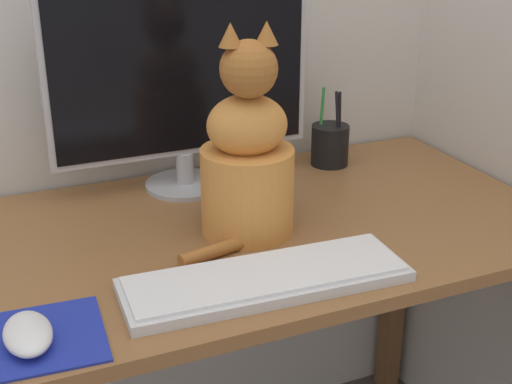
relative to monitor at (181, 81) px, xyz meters
name	(u,v)px	position (x,y,z in m)	size (l,w,h in m)	color
desk	(240,279)	(0.03, -0.23, -0.34)	(1.21, 0.65, 0.74)	brown
monitor	(181,81)	(0.00, 0.00, 0.00)	(0.55, 0.17, 0.43)	#B2B2B7
keyboard	(266,279)	(-0.01, -0.44, -0.22)	(0.47, 0.17, 0.02)	silver
mousepad_left	(33,340)	(-0.37, -0.46, -0.23)	(0.21, 0.18, 0.00)	#1E2D9E
computer_mouse_left	(28,334)	(-0.38, -0.46, -0.21)	(0.07, 0.11, 0.03)	white
cat	(247,159)	(0.04, -0.25, -0.09)	(0.26, 0.20, 0.38)	#D6893D
pen_cup	(330,144)	(0.35, 0.00, -0.18)	(0.09, 0.09, 0.18)	black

